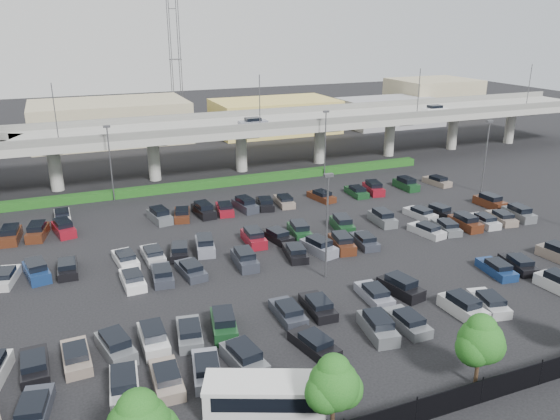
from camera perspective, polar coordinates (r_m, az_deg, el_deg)
ground at (r=59.31m, az=1.26°, el=-3.88°), size 280.00×280.00×0.00m
overpass at (r=86.27m, az=-7.45°, el=8.20°), size 150.00×13.00×15.80m
hedge at (r=81.32m, az=-5.79°, el=2.92°), size 66.00×1.60×1.10m
fence at (r=38.24m, az=19.07°, el=-17.87°), size 70.00×0.10×2.00m
tree_row at (r=38.10m, az=18.93°, el=-13.23°), size 65.07×3.66×5.94m
shuttle_bus at (r=35.65m, az=-1.56°, el=-18.86°), size 7.97×5.32×2.43m
parked_cars at (r=55.37m, az=1.21°, el=-4.91°), size 63.02×41.57×1.67m
light_poles at (r=57.49m, az=-3.27°, el=1.96°), size 66.90×48.38×10.30m
distant_buildings at (r=118.51m, az=-5.27°, el=9.70°), size 138.00×24.00×9.00m
comm_tower at (r=126.84m, az=-10.90°, el=15.48°), size 2.40×2.40×30.00m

